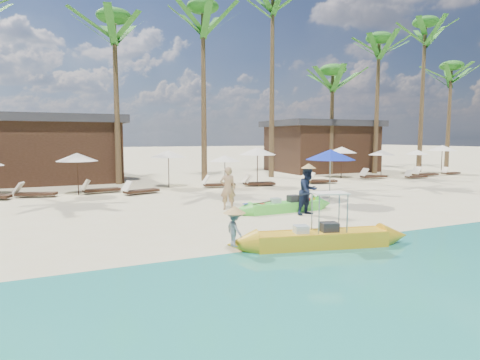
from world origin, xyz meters
name	(u,v)px	position (x,y,z in m)	size (l,w,h in m)	color
ground	(281,224)	(0.00, 0.00, 0.00)	(240.00, 240.00, 0.00)	beige
wet_sand_strip	(395,268)	(0.00, -5.00, 0.00)	(240.00, 4.50, 0.01)	tan
green_canoe	(285,206)	(1.27, 1.89, 0.21)	(4.88, 0.72, 0.62)	#55E144
yellow_canoe	(321,239)	(-0.48, -2.92, 0.24)	(5.51, 1.57, 1.45)	gold
tourist	(228,188)	(-0.57, 3.22, 0.86)	(0.63, 0.41, 1.72)	tan
vendor_green	(308,191)	(1.74, 1.01, 0.90)	(0.87, 0.68, 1.79)	#151E39
vendor_yellow	(234,229)	(-2.75, -2.51, 0.63)	(0.58, 0.33, 0.89)	gray
blue_umbrella	(330,155)	(4.05, 2.81, 2.13)	(2.19, 2.19, 2.36)	#99999E
resort_parasol_4	(77,157)	(-5.86, 10.07, 1.90)	(2.05, 2.05, 2.11)	#372116
lounger_4_left	(33,193)	(-7.88, 10.14, 0.22)	(2.00, 1.10, 0.65)	#372116
lounger_4_right	(99,189)	(-4.87, 10.34, 0.22)	(1.99, 0.91, 0.65)	#372116
resort_parasol_5	(168,154)	(-0.96, 11.25, 1.94)	(2.09, 2.09, 2.16)	#372116
lounger_5_left	(139,190)	(-3.04, 9.10, 0.21)	(1.97, 1.14, 0.64)	#372116
resort_parasol_6	(225,158)	(2.02, 10.00, 1.68)	(1.81, 1.81, 1.87)	#372116
lounger_6_left	(217,184)	(1.58, 10.15, 0.21)	(1.93, 0.73, 0.64)	#372116
lounger_6_right	(256,182)	(3.99, 9.93, 0.21)	(1.93, 0.88, 0.63)	#372116
resort_parasol_7	(257,151)	(4.02, 9.81, 2.08)	(2.23, 2.23, 2.30)	#372116
lounger_7_left	(259,183)	(4.07, 9.71, 0.20)	(1.83, 0.96, 0.60)	#372116
lounger_7_right	(321,180)	(8.22, 9.34, 0.21)	(1.94, 0.97, 0.63)	#372116
resort_parasol_8	(342,150)	(11.58, 11.59, 2.01)	(2.17, 2.17, 2.23)	#372116
lounger_8_left	(312,180)	(8.02, 9.93, 0.19)	(1.75, 0.95, 0.57)	#372116
resort_parasol_9	(382,152)	(14.92, 11.22, 1.79)	(1.93, 1.93, 1.98)	#372116
lounger_9_left	(372,176)	(13.23, 10.30, 0.22)	(2.00, 0.77, 0.66)	#372116
lounger_9_right	(415,176)	(16.06, 9.17, 0.18)	(1.67, 0.66, 0.55)	#372116
resort_parasol_10	(417,152)	(18.98, 11.70, 1.73)	(1.87, 1.87, 1.92)	#372116
lounger_10_left	(425,173)	(18.28, 10.27, 0.20)	(1.88, 1.00, 0.61)	#372116
lounger_10_right	(422,174)	(17.77, 10.02, 0.22)	(2.01, 0.75, 0.67)	#372116
resort_parasol_11	(442,148)	(21.16, 11.21, 2.05)	(2.21, 2.21, 2.27)	#372116
lounger_11_left	(450,172)	(20.89, 10.20, 0.18)	(1.62, 0.50, 0.55)	#372116
palm_3	(115,42)	(-3.36, 14.27, 8.58)	(2.08, 2.08, 10.52)	brown
palm_4	(203,35)	(2.15, 14.01, 9.45)	(2.08, 2.08, 11.70)	brown
palm_5	(273,25)	(7.45, 14.38, 10.82)	(2.08, 2.08, 13.60)	brown
palm_6	(333,83)	(12.84, 14.52, 7.05)	(2.08, 2.08, 8.51)	brown
palm_7	(379,60)	(16.57, 13.68, 8.99)	(2.08, 2.08, 11.08)	brown
palm_8	(424,48)	(21.07, 13.33, 10.18)	(2.08, 2.08, 12.70)	brown
palm_9	(451,81)	(26.21, 14.81, 8.06)	(2.08, 2.08, 9.82)	brown
pavilion_west	(37,148)	(-8.00, 17.50, 2.19)	(10.80, 6.60, 4.30)	#372116
pavilion_east	(321,146)	(14.00, 17.50, 2.20)	(8.80, 6.60, 4.30)	#372116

